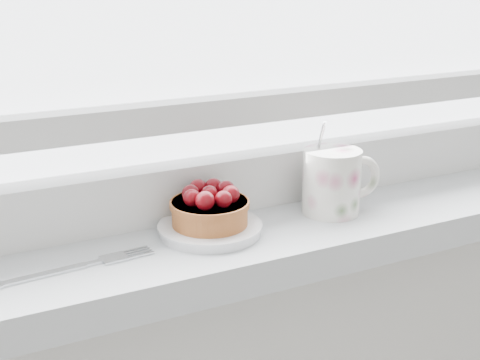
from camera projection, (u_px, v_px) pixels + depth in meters
saucer at (210, 229)px, 0.79m from camera, size 0.12×0.12×0.01m
raspberry_tart at (210, 207)px, 0.78m from camera, size 0.09×0.09×0.05m
floral_mug at (334, 180)px, 0.85m from camera, size 0.11×0.08×0.12m
fork at (71, 268)px, 0.70m from camera, size 0.18×0.03×0.00m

